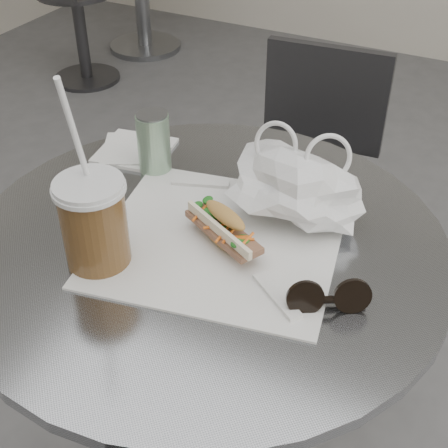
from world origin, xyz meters
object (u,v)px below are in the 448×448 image
at_px(sunglasses, 328,298).
at_px(bg_chair, 74,21).
at_px(chair_far, 301,218).
at_px(drink_can, 154,142).
at_px(cafe_table, 209,355).
at_px(banh_mi, 224,228).
at_px(iced_coffee, 94,222).

bearing_deg(sunglasses, bg_chair, 106.72).
height_order(chair_far, drink_can, drink_can).
relative_size(cafe_table, chair_far, 0.98).
bearing_deg(chair_far, sunglasses, 107.12).
bearing_deg(banh_mi, drink_can, 173.69).
bearing_deg(banh_mi, bg_chair, 162.02).
bearing_deg(cafe_table, bg_chair, 134.54).
xyz_separation_m(chair_far, iced_coffee, (-0.06, -0.75, 0.47)).
distance_m(chair_far, banh_mi, 0.77).
height_order(cafe_table, chair_far, chair_far).
relative_size(banh_mi, sunglasses, 1.73).
bearing_deg(cafe_table, sunglasses, -15.93).
xyz_separation_m(cafe_table, banh_mi, (0.03, -0.00, 0.31)).
bearing_deg(bg_chair, drink_can, -45.42).
xyz_separation_m(banh_mi, iced_coffee, (-0.15, -0.12, 0.04)).
height_order(bg_chair, iced_coffee, iced_coffee).
distance_m(chair_far, drink_can, 0.68).
distance_m(chair_far, iced_coffee, 0.88).
relative_size(chair_far, banh_mi, 4.05).
distance_m(bg_chair, drink_can, 2.17).
bearing_deg(banh_mi, iced_coffee, -114.45).
height_order(bg_chair, banh_mi, banh_mi).
relative_size(cafe_table, bg_chair, 1.07).
distance_m(chair_far, sunglasses, 0.85).
height_order(sunglasses, drink_can, drink_can).
distance_m(banh_mi, iced_coffee, 0.19).
bearing_deg(drink_can, sunglasses, -26.45).
height_order(cafe_table, banh_mi, banh_mi).
relative_size(bg_chair, iced_coffee, 2.35).
distance_m(bg_chair, sunglasses, 2.58).
height_order(banh_mi, iced_coffee, iced_coffee).
xyz_separation_m(bg_chair, drink_can, (1.46, -1.53, 0.48)).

